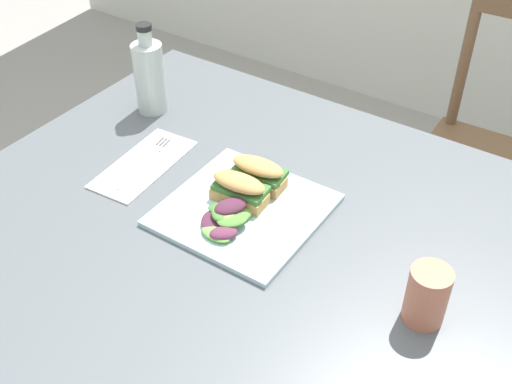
{
  "coord_description": "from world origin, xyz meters",
  "views": [
    {
      "loc": [
        0.62,
        -0.67,
        1.5
      ],
      "look_at": [
        0.12,
        0.08,
        0.76
      ],
      "focal_mm": 44.21,
      "sensor_mm": 36.0,
      "label": 1
    }
  ],
  "objects_px": {
    "bottle_cold_brew": "(150,80)",
    "dining_table": "(243,282)",
    "sandwich_half_front": "(239,189)",
    "sandwich_half_back": "(258,173)",
    "cup_extra_side": "(427,296)",
    "fork_on_napkin": "(148,158)",
    "chair_wooden_far": "(493,163)",
    "plate_lunch": "(244,210)"
  },
  "relations": [
    {
      "from": "bottle_cold_brew",
      "to": "sandwich_half_front",
      "type": "bearing_deg",
      "value": -25.05
    },
    {
      "from": "fork_on_napkin",
      "to": "sandwich_half_front",
      "type": "bearing_deg",
      "value": -2.76
    },
    {
      "from": "dining_table",
      "to": "sandwich_half_back",
      "type": "relative_size",
      "value": 10.31
    },
    {
      "from": "cup_extra_side",
      "to": "fork_on_napkin",
      "type": "bearing_deg",
      "value": 173.08
    },
    {
      "from": "fork_on_napkin",
      "to": "sandwich_half_back",
      "type": "bearing_deg",
      "value": 11.48
    },
    {
      "from": "sandwich_half_front",
      "to": "cup_extra_side",
      "type": "height_order",
      "value": "cup_extra_side"
    },
    {
      "from": "dining_table",
      "to": "plate_lunch",
      "type": "height_order",
      "value": "plate_lunch"
    },
    {
      "from": "bottle_cold_brew",
      "to": "dining_table",
      "type": "bearing_deg",
      "value": -29.38
    },
    {
      "from": "sandwich_half_back",
      "to": "cup_extra_side",
      "type": "relative_size",
      "value": 1.1
    },
    {
      "from": "dining_table",
      "to": "bottle_cold_brew",
      "type": "bearing_deg",
      "value": 150.62
    },
    {
      "from": "plate_lunch",
      "to": "sandwich_half_back",
      "type": "distance_m",
      "value": 0.08
    },
    {
      "from": "chair_wooden_far",
      "to": "plate_lunch",
      "type": "xyz_separation_m",
      "value": [
        -0.27,
        -0.83,
        0.3
      ]
    },
    {
      "from": "dining_table",
      "to": "bottle_cold_brew",
      "type": "xyz_separation_m",
      "value": [
        -0.4,
        0.23,
        0.2
      ]
    },
    {
      "from": "sandwich_half_back",
      "to": "fork_on_napkin",
      "type": "bearing_deg",
      "value": -168.52
    },
    {
      "from": "sandwich_half_back",
      "to": "bottle_cold_brew",
      "type": "bearing_deg",
      "value": 163.31
    },
    {
      "from": "dining_table",
      "to": "sandwich_half_front",
      "type": "distance_m",
      "value": 0.18
    },
    {
      "from": "dining_table",
      "to": "cup_extra_side",
      "type": "bearing_deg",
      "value": -0.59
    },
    {
      "from": "plate_lunch",
      "to": "sandwich_half_front",
      "type": "distance_m",
      "value": 0.04
    },
    {
      "from": "chair_wooden_far",
      "to": "sandwich_half_front",
      "type": "bearing_deg",
      "value": -109.11
    },
    {
      "from": "sandwich_half_back",
      "to": "chair_wooden_far",
      "type": "bearing_deg",
      "value": 69.64
    },
    {
      "from": "cup_extra_side",
      "to": "sandwich_half_back",
      "type": "bearing_deg",
      "value": 162.18
    },
    {
      "from": "dining_table",
      "to": "fork_on_napkin",
      "type": "xyz_separation_m",
      "value": [
        -0.28,
        0.07,
        0.13
      ]
    },
    {
      "from": "dining_table",
      "to": "sandwich_half_front",
      "type": "bearing_deg",
      "value": 127.72
    },
    {
      "from": "sandwich_half_front",
      "to": "sandwich_half_back",
      "type": "relative_size",
      "value": 1.0
    },
    {
      "from": "sandwich_half_back",
      "to": "fork_on_napkin",
      "type": "xyz_separation_m",
      "value": [
        -0.24,
        -0.05,
        -0.03
      ]
    },
    {
      "from": "dining_table",
      "to": "sandwich_half_front",
      "type": "xyz_separation_m",
      "value": [
        -0.05,
        0.06,
        0.16
      ]
    },
    {
      "from": "cup_extra_side",
      "to": "bottle_cold_brew",
      "type": "bearing_deg",
      "value": 162.72
    },
    {
      "from": "sandwich_half_front",
      "to": "sandwich_half_back",
      "type": "height_order",
      "value": "same"
    },
    {
      "from": "dining_table",
      "to": "cup_extra_side",
      "type": "height_order",
      "value": "cup_extra_side"
    },
    {
      "from": "fork_on_napkin",
      "to": "cup_extra_side",
      "type": "height_order",
      "value": "cup_extra_side"
    },
    {
      "from": "sandwich_half_back",
      "to": "cup_extra_side",
      "type": "height_order",
      "value": "cup_extra_side"
    },
    {
      "from": "dining_table",
      "to": "sandwich_half_back",
      "type": "distance_m",
      "value": 0.21
    },
    {
      "from": "sandwich_half_front",
      "to": "fork_on_napkin",
      "type": "distance_m",
      "value": 0.24
    },
    {
      "from": "sandwich_half_front",
      "to": "bottle_cold_brew",
      "type": "height_order",
      "value": "bottle_cold_brew"
    },
    {
      "from": "fork_on_napkin",
      "to": "bottle_cold_brew",
      "type": "relative_size",
      "value": 0.91
    },
    {
      "from": "chair_wooden_far",
      "to": "sandwich_half_front",
      "type": "xyz_separation_m",
      "value": [
        -0.28,
        -0.82,
        0.33
      ]
    },
    {
      "from": "chair_wooden_far",
      "to": "bottle_cold_brew",
      "type": "relative_size",
      "value": 4.25
    },
    {
      "from": "dining_table",
      "to": "sandwich_half_back",
      "type": "height_order",
      "value": "sandwich_half_back"
    },
    {
      "from": "chair_wooden_far",
      "to": "bottle_cold_brew",
      "type": "xyz_separation_m",
      "value": [
        -0.64,
        -0.66,
        0.37
      ]
    },
    {
      "from": "chair_wooden_far",
      "to": "fork_on_napkin",
      "type": "relative_size",
      "value": 4.69
    },
    {
      "from": "fork_on_napkin",
      "to": "cup_extra_side",
      "type": "distance_m",
      "value": 0.62
    },
    {
      "from": "dining_table",
      "to": "cup_extra_side",
      "type": "distance_m",
      "value": 0.38
    }
  ]
}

